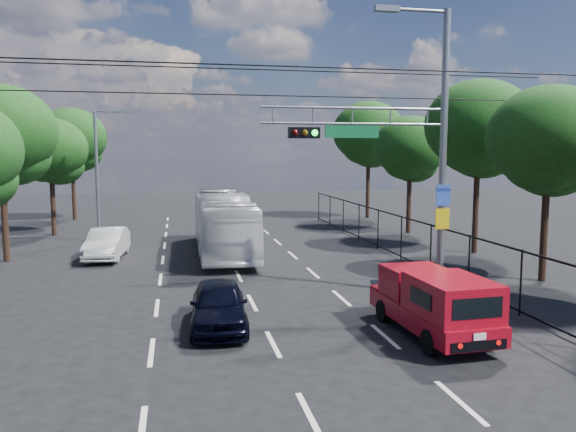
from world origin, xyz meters
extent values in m
plane|color=black|center=(0.00, 0.00, 0.00)|extent=(120.00, 120.00, 0.00)
cube|color=beige|center=(-3.00, 0.00, 0.01)|extent=(0.12, 2.00, 0.01)
cube|color=beige|center=(-3.00, 4.00, 0.01)|extent=(0.12, 2.00, 0.01)
cube|color=beige|center=(-3.00, 8.00, 0.01)|extent=(0.12, 2.00, 0.01)
cube|color=beige|center=(-3.00, 12.00, 0.01)|extent=(0.12, 2.00, 0.01)
cube|color=beige|center=(-3.00, 16.00, 0.01)|extent=(0.12, 2.00, 0.01)
cube|color=beige|center=(-3.00, 20.00, 0.01)|extent=(0.12, 2.00, 0.01)
cube|color=beige|center=(-3.00, 24.00, 0.01)|extent=(0.12, 2.00, 0.01)
cube|color=beige|center=(-3.00, 28.00, 0.01)|extent=(0.12, 2.00, 0.01)
cube|color=beige|center=(-3.00, 32.00, 0.01)|extent=(0.12, 2.00, 0.01)
cube|color=beige|center=(0.00, 0.00, 0.01)|extent=(0.12, 2.00, 0.01)
cube|color=beige|center=(0.00, 4.00, 0.01)|extent=(0.12, 2.00, 0.01)
cube|color=beige|center=(0.00, 8.00, 0.01)|extent=(0.12, 2.00, 0.01)
cube|color=beige|center=(0.00, 12.00, 0.01)|extent=(0.12, 2.00, 0.01)
cube|color=beige|center=(0.00, 16.00, 0.01)|extent=(0.12, 2.00, 0.01)
cube|color=beige|center=(0.00, 20.00, 0.01)|extent=(0.12, 2.00, 0.01)
cube|color=beige|center=(0.00, 24.00, 0.01)|extent=(0.12, 2.00, 0.01)
cube|color=beige|center=(0.00, 28.00, 0.01)|extent=(0.12, 2.00, 0.01)
cube|color=beige|center=(0.00, 32.00, 0.01)|extent=(0.12, 2.00, 0.01)
cube|color=beige|center=(3.00, 0.00, 0.01)|extent=(0.12, 2.00, 0.01)
cube|color=beige|center=(3.00, 4.00, 0.01)|extent=(0.12, 2.00, 0.01)
cube|color=beige|center=(3.00, 8.00, 0.01)|extent=(0.12, 2.00, 0.01)
cube|color=beige|center=(3.00, 12.00, 0.01)|extent=(0.12, 2.00, 0.01)
cube|color=beige|center=(3.00, 16.00, 0.01)|extent=(0.12, 2.00, 0.01)
cube|color=beige|center=(3.00, 20.00, 0.01)|extent=(0.12, 2.00, 0.01)
cube|color=beige|center=(3.00, 24.00, 0.01)|extent=(0.12, 2.00, 0.01)
cube|color=beige|center=(3.00, 28.00, 0.01)|extent=(0.12, 2.00, 0.01)
cube|color=beige|center=(3.00, 32.00, 0.01)|extent=(0.12, 2.00, 0.01)
cylinder|color=slate|center=(6.50, 8.00, 4.75)|extent=(0.24, 0.24, 9.50)
cylinder|color=slate|center=(5.50, 8.00, 9.40)|extent=(2.00, 0.10, 0.10)
cube|color=slate|center=(4.40, 8.00, 9.40)|extent=(0.80, 0.25, 0.18)
cylinder|color=slate|center=(3.40, 8.00, 6.25)|extent=(6.20, 0.08, 0.08)
cylinder|color=slate|center=(3.40, 8.00, 5.75)|extent=(6.20, 0.08, 0.08)
cube|color=black|center=(1.70, 8.00, 5.45)|extent=(1.00, 0.28, 0.35)
sphere|color=#3F0505|center=(1.38, 7.85, 5.45)|extent=(0.20, 0.20, 0.20)
sphere|color=#4C3805|center=(1.70, 7.85, 5.45)|extent=(0.20, 0.20, 0.20)
sphere|color=#0CE533|center=(2.02, 7.85, 5.45)|extent=(0.20, 0.20, 0.20)
cube|color=#0D5D30|center=(3.30, 8.00, 5.50)|extent=(1.80, 0.05, 0.40)
cube|color=blue|center=(6.48, 7.86, 3.40)|extent=(0.50, 0.04, 0.70)
cube|color=#D9B70B|center=(6.48, 7.86, 2.60)|extent=(0.50, 0.04, 0.70)
cylinder|color=slate|center=(5.90, 8.00, 6.00)|extent=(0.05, 0.05, 0.50)
cylinder|color=slate|center=(4.60, 8.00, 6.00)|extent=(0.05, 0.05, 0.50)
cylinder|color=slate|center=(3.30, 8.00, 6.00)|extent=(0.05, 0.05, 0.50)
cylinder|color=slate|center=(2.00, 8.00, 6.00)|extent=(0.05, 0.05, 0.50)
cylinder|color=slate|center=(0.70, 8.00, 6.00)|extent=(0.05, 0.05, 0.50)
cylinder|color=slate|center=(-6.50, 22.00, 3.50)|extent=(0.18, 0.18, 7.00)
cylinder|color=slate|center=(-5.70, 22.00, 7.00)|extent=(1.60, 0.09, 0.09)
cube|color=slate|center=(-4.80, 22.00, 7.00)|extent=(0.60, 0.22, 0.15)
cylinder|color=black|center=(0.00, 6.00, 7.20)|extent=(22.00, 0.04, 0.04)
cylinder|color=black|center=(0.00, 9.50, 7.60)|extent=(22.00, 0.04, 0.04)
cylinder|color=black|center=(0.00, 11.00, 6.90)|extent=(22.00, 0.04, 0.04)
cube|color=black|center=(7.60, 12.00, 1.95)|extent=(0.04, 34.00, 0.06)
cube|color=black|center=(7.60, 12.00, 0.15)|extent=(0.04, 34.00, 0.06)
cylinder|color=black|center=(7.60, 5.00, 1.00)|extent=(0.06, 0.06, 2.00)
cylinder|color=black|center=(7.60, 8.00, 1.00)|extent=(0.06, 0.06, 2.00)
cylinder|color=black|center=(7.60, 11.00, 1.00)|extent=(0.06, 0.06, 2.00)
cylinder|color=black|center=(7.60, 14.00, 1.00)|extent=(0.06, 0.06, 2.00)
cylinder|color=black|center=(7.60, 17.00, 1.00)|extent=(0.06, 0.06, 2.00)
cylinder|color=black|center=(7.60, 20.00, 1.00)|extent=(0.06, 0.06, 2.00)
cylinder|color=black|center=(7.60, 23.00, 1.00)|extent=(0.06, 0.06, 2.00)
cylinder|color=black|center=(7.60, 26.00, 1.00)|extent=(0.06, 0.06, 2.00)
cylinder|color=black|center=(7.60, 29.00, 1.00)|extent=(0.06, 0.06, 2.00)
cylinder|color=black|center=(11.20, 9.00, 2.10)|extent=(0.28, 0.28, 4.20)
ellipsoid|color=#15330E|center=(11.20, 9.00, 5.40)|extent=(4.50, 4.50, 3.83)
ellipsoid|color=#15330E|center=(11.60, 9.30, 4.35)|extent=(3.00, 3.00, 2.40)
ellipsoid|color=#15330E|center=(10.85, 8.80, 4.50)|extent=(2.85, 2.85, 2.28)
cylinder|color=black|center=(11.80, 15.00, 2.38)|extent=(0.28, 0.28, 4.76)
ellipsoid|color=#15330E|center=(11.80, 15.00, 6.12)|extent=(5.10, 5.10, 4.33)
ellipsoid|color=#15330E|center=(12.20, 15.30, 4.93)|extent=(3.40, 3.40, 2.72)
ellipsoid|color=#15330E|center=(11.45, 14.80, 5.10)|extent=(3.23, 3.23, 2.58)
cylinder|color=black|center=(11.40, 22.00, 2.02)|extent=(0.28, 0.28, 4.03)
ellipsoid|color=#15330E|center=(11.40, 22.00, 5.18)|extent=(4.32, 4.32, 3.67)
ellipsoid|color=#15330E|center=(11.80, 22.30, 4.18)|extent=(2.88, 2.88, 2.30)
ellipsoid|color=#15330E|center=(11.05, 21.80, 4.32)|extent=(2.74, 2.74, 2.19)
cylinder|color=black|center=(11.60, 30.00, 2.46)|extent=(0.28, 0.28, 4.93)
ellipsoid|color=#15330E|center=(11.60, 30.00, 6.34)|extent=(5.28, 5.28, 4.49)
ellipsoid|color=#15330E|center=(12.00, 30.30, 5.10)|extent=(3.52, 3.52, 2.82)
ellipsoid|color=#15330E|center=(11.25, 29.80, 5.28)|extent=(3.34, 3.34, 2.68)
cylinder|color=black|center=(-9.80, 17.00, 2.24)|extent=(0.28, 0.28, 4.48)
ellipsoid|color=#15330E|center=(-9.80, 17.00, 5.76)|extent=(4.80, 4.80, 4.08)
ellipsoid|color=#15330E|center=(-9.40, 17.30, 4.64)|extent=(3.20, 3.20, 2.56)
cylinder|color=black|center=(-9.40, 25.00, 1.96)|extent=(0.28, 0.28, 3.92)
ellipsoid|color=#15330E|center=(-9.40, 25.00, 5.04)|extent=(4.20, 4.20, 3.57)
ellipsoid|color=#15330E|center=(-9.00, 25.30, 4.06)|extent=(2.80, 2.80, 2.24)
ellipsoid|color=#15330E|center=(-9.75, 24.80, 4.20)|extent=(2.66, 2.66, 2.13)
cylinder|color=black|center=(-9.60, 33.00, 2.30)|extent=(0.28, 0.28, 4.59)
ellipsoid|color=#15330E|center=(-9.60, 33.00, 5.90)|extent=(4.92, 4.92, 4.18)
ellipsoid|color=#15330E|center=(-9.20, 33.30, 4.76)|extent=(3.28, 3.28, 2.62)
ellipsoid|color=#15330E|center=(-9.95, 32.80, 4.92)|extent=(3.12, 3.12, 2.49)
cylinder|color=black|center=(3.44, 5.27, 0.31)|extent=(0.26, 0.63, 0.62)
cylinder|color=black|center=(4.96, 5.34, 0.31)|extent=(0.26, 0.63, 0.62)
cylinder|color=black|center=(3.57, 2.51, 0.31)|extent=(0.26, 0.63, 0.62)
cylinder|color=black|center=(5.09, 2.58, 0.31)|extent=(0.26, 0.63, 0.62)
cube|color=maroon|center=(4.27, 3.92, 0.55)|extent=(1.90, 4.54, 0.50)
cube|color=maroon|center=(4.17, 5.93, 0.62)|extent=(1.67, 0.57, 0.49)
cube|color=black|center=(4.16, 6.17, 0.85)|extent=(1.53, 0.43, 0.27)
cube|color=maroon|center=(4.22, 4.95, 1.20)|extent=(1.67, 1.46, 0.85)
cube|color=black|center=(4.25, 4.28, 1.25)|extent=(1.38, 0.11, 0.49)
cube|color=maroon|center=(4.31, 2.94, 1.27)|extent=(1.76, 2.35, 0.94)
cube|color=black|center=(5.15, 2.98, 1.29)|extent=(0.09, 1.07, 0.40)
cube|color=black|center=(3.47, 2.91, 1.29)|extent=(0.09, 1.07, 0.40)
cube|color=black|center=(4.36, 1.82, 1.29)|extent=(1.29, 0.11, 0.49)
cube|color=black|center=(4.37, 1.71, 0.45)|extent=(1.43, 0.14, 0.23)
cube|color=silver|center=(4.37, 1.68, 0.67)|extent=(0.31, 0.04, 0.16)
imported|color=black|center=(-1.24, 5.64, 0.65)|extent=(1.76, 3.89, 1.30)
imported|color=silver|center=(-0.14, 17.29, 1.45)|extent=(2.53, 10.40, 2.89)
imported|color=silver|center=(-5.50, 16.95, 0.69)|extent=(1.77, 4.27, 1.37)
camera|label=1|loc=(-2.31, -9.57, 4.83)|focal=35.00mm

